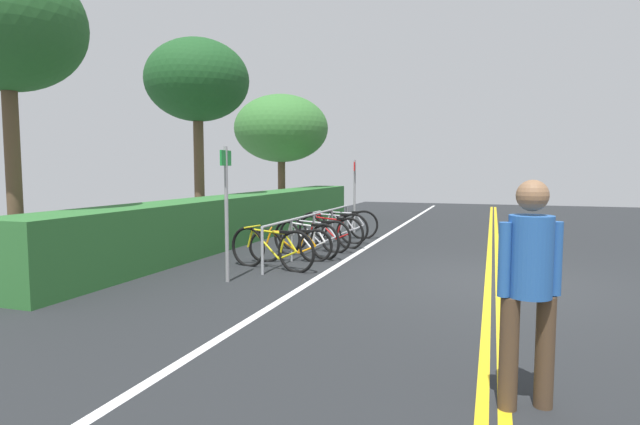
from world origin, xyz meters
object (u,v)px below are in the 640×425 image
Objects in this scene: bicycle_0 at (272,249)px; bicycle_4 at (330,231)px; tree_near_left at (6,26)px; pedestrian at (530,278)px; tree_far_right at (281,129)px; bicycle_2 at (306,239)px; tree_mid at (197,82)px; bicycle_1 at (291,245)px; sign_post_far at (355,189)px; bicycle_5 at (333,228)px; bicycle_6 at (345,224)px; sign_post_near at (226,201)px; bike_rack at (314,223)px; bicycle_3 at (314,235)px.

bicycle_4 is at bearing -3.55° from bicycle_0.
bicycle_0 is at bearing 176.45° from bicycle_4.
pedestrian is at bearing -105.50° from tree_near_left.
tree_far_right is (11.36, 0.24, -0.73)m from tree_near_left.
bicycle_2 is 0.33× the size of tree_mid.
pedestrian is 0.34× the size of tree_near_left.
bicycle_0 is 0.79m from bicycle_1.
sign_post_far is (2.71, 0.14, 0.89)m from bicycle_4.
tree_mid is at bearing 93.98° from bicycle_5.
tree_mid reaches higher than bicycle_6.
pedestrian reaches higher than bicycle_1.
bicycle_1 is 3.51m from bicycle_6.
bicycle_6 is at bearing -1.42° from bicycle_1.
bicycle_1 is 0.72× the size of sign_post_near.
pedestrian is at bearing -158.12° from sign_post_far.
bicycle_5 is at bearing -0.22° from bike_rack.
bicycle_3 is 0.85× the size of sign_post_far.
bicycle_5 is 1.11× the size of bicycle_6.
bicycle_5 is at bearing 0.01° from bicycle_1.
bicycle_1 is at bearing -4.11° from bicycle_0.
tree_near_left reaches higher than bicycle_4.
pedestrian is at bearing -136.82° from bicycle_0.
sign_post_near is at bearing 177.68° from sign_post_far.
bicycle_0 is 5.69m from sign_post_far.
tree_near_left is at bearing 141.00° from bike_rack.
tree_mid is at bearing 105.70° from bicycle_6.
bicycle_1 is at bearing -8.49° from sign_post_near.
sign_post_far reaches higher than bicycle_2.
tree_near_left is (-6.50, 3.61, 3.64)m from bicycle_6.
bicycle_0 is 2.14m from bicycle_3.
sign_post_near is (-3.32, 0.30, 0.95)m from bicycle_3.
bicycle_4 reaches higher than bicycle_3.
bicycle_1 is 0.89× the size of bicycle_4.
bicycle_0 reaches higher than bicycle_4.
bicycle_4 is 5.23m from tree_mid.
bike_rack is 6.54m from tree_near_left.
bicycle_1 is at bearing -155.78° from tree_far_right.
pedestrian reaches higher than bicycle_2.
tree_far_right is (13.43, 7.72, 2.28)m from pedestrian.
bicycle_6 reaches higher than bicycle_1.
bicycle_5 is 8.76m from pedestrian.
bicycle_5 reaches higher than bicycle_2.
tree_mid reaches higher than bicycle_1.
bicycle_3 is 0.99× the size of bicycle_4.
bicycle_2 is at bearing 177.67° from bicycle_4.
bicycle_0 is 10.30m from tree_far_right.
sign_post_far is at bearing 4.53° from bicycle_6.
bicycle_3 is 1.38m from bicycle_5.
bike_rack reaches higher than bicycle_1.
bicycle_4 is 0.86× the size of sign_post_far.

